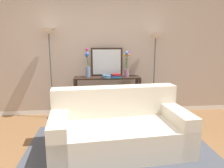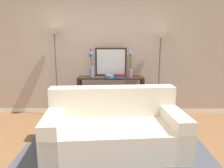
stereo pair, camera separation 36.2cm
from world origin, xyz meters
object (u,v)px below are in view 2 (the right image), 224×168
vase_tall_flowers (91,65)px  book_stack (119,76)px  vase_short_flowers (130,65)px  book_row_under_console (91,114)px  console_table (111,90)px  floor_lamp_right (160,52)px  wall_mirror (111,62)px  floor_lamp_left (55,49)px  couch (114,129)px  fruit_bowl (110,76)px

vase_tall_flowers → book_stack: size_ratio=2.74×
vase_short_flowers → book_stack: vase_short_flowers is taller
vase_tall_flowers → book_row_under_console: vase_tall_flowers is taller
vase_short_flowers → book_row_under_console: vase_short_flowers is taller
console_table → book_row_under_console: size_ratio=4.74×
floor_lamp_right → vase_short_flowers: (-0.61, -0.10, -0.25)m
book_row_under_console → wall_mirror: bearing=19.0°
book_stack → floor_lamp_left: bearing=171.8°
couch → vase_tall_flowers: vase_tall_flowers is taller
couch → fruit_bowl: fruit_bowl is taller
couch → fruit_bowl: 1.37m
console_table → wall_mirror: bearing=89.6°
floor_lamp_left → vase_tall_flowers: floor_lamp_left is taller
floor_lamp_left → fruit_bowl: size_ratio=9.66×
vase_short_flowers → floor_lamp_right: bearing=8.9°
wall_mirror → book_row_under_console: 1.18m
console_table → couch: bearing=-86.8°
vase_short_flowers → book_stack: size_ratio=2.46×
floor_lamp_right → vase_short_flowers: size_ratio=3.31×
floor_lamp_right → book_row_under_console: (-1.41, -0.07, -1.30)m
fruit_bowl → book_stack: size_ratio=0.88×
couch → book_stack: book_stack is taller
wall_mirror → vase_short_flowers: bearing=-22.7°
vase_tall_flowers → floor_lamp_left: bearing=175.0°
console_table → vase_short_flowers: (0.39, -0.02, 0.53)m
floor_lamp_right → book_stack: floor_lamp_right is taller
wall_mirror → floor_lamp_right: bearing=-3.9°
book_row_under_console → book_stack: bearing=-11.2°
floor_lamp_left → book_stack: (1.30, -0.19, -0.53)m
book_row_under_console → floor_lamp_right: bearing=3.0°
floor_lamp_right → fruit_bowl: size_ratio=9.22×
floor_lamp_right → wall_mirror: size_ratio=2.65×
floor_lamp_right → wall_mirror: 1.02m
vase_tall_flowers → vase_short_flowers: 0.78m
couch → console_table: couch is taller
floor_lamp_left → floor_lamp_right: bearing=0.0°
floor_lamp_right → book_row_under_console: size_ratio=6.13×
fruit_bowl → book_row_under_console: fruit_bowl is taller
vase_tall_flowers → fruit_bowl: bearing=-17.0°
fruit_bowl → book_stack: 0.19m
wall_mirror → book_row_under_console: wall_mirror is taller
floor_lamp_left → wall_mirror: (1.13, 0.07, -0.27)m
floor_lamp_right → book_row_under_console: floor_lamp_right is taller
console_table → fruit_bowl: size_ratio=7.12×
console_table → vase_tall_flowers: vase_tall_flowers is taller
wall_mirror → vase_tall_flowers: (-0.39, -0.13, -0.06)m
console_table → book_row_under_console: console_table is taller
couch → vase_short_flowers: (0.31, 1.32, 0.81)m
floor_lamp_right → book_stack: size_ratio=8.14×
vase_short_flowers → book_row_under_console: (-0.80, 0.02, -1.06)m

